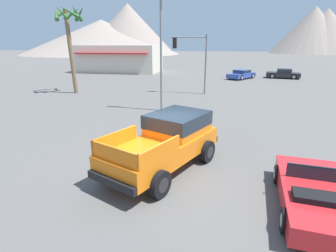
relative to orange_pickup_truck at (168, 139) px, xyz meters
name	(u,v)px	position (x,y,z in m)	size (l,w,h in m)	color
ground_plane	(157,171)	(-0.33, -0.48, -1.09)	(320.00, 320.00, 0.00)	#5B5956
orange_pickup_truck	(168,139)	(0.00, 0.00, 0.00)	(3.83, 5.45, 1.92)	orange
red_convertible_car	(317,196)	(4.51, -1.91, -0.66)	(2.32, 4.20, 1.11)	red
parked_car_blue	(241,74)	(4.51, 27.15, -0.49)	(3.98, 4.69, 1.15)	#334C9E
parked_car_dark	(283,73)	(10.01, 28.68, -0.45)	(4.45, 2.60, 1.25)	#232328
traffic_light_main	(192,53)	(-0.85, 15.30, 2.54)	(3.28, 0.38, 5.20)	slate
street_lamp_post	(161,43)	(-2.10, 8.36, 3.36)	(0.90, 0.24, 7.37)	slate
palm_tree_tall	(70,28)	(-11.37, 13.38, 4.59)	(2.98, 2.94, 7.60)	brown
storefront_building	(120,58)	(-14.48, 33.01, 1.01)	(12.74, 7.86, 4.19)	beige
distant_mountain_range	(185,33)	(-14.93, 115.26, 7.96)	(150.86, 78.04, 21.44)	gray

